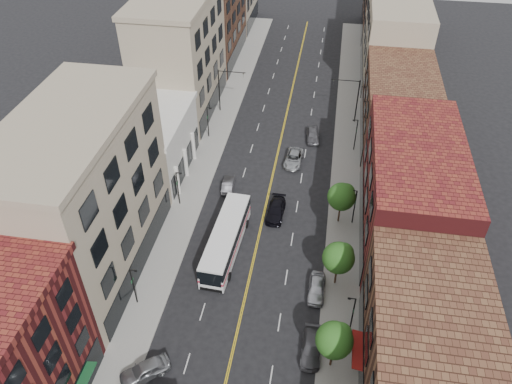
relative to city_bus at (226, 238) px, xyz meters
The scene contains 29 objects.
sidewalk_left 19.31m from the city_bus, 110.24° to the left, with size 4.00×110.00×0.15m, color gray.
sidewalk_right 22.51m from the city_bus, 53.48° to the left, with size 4.00×110.00×0.15m, color gray.
bldg_l_tanoffice 15.87m from the city_bus, 163.78° to the right, with size 10.00×22.00×18.00m, color tan.
bldg_l_white 19.68m from the city_bus, 134.21° to the left, with size 10.00×14.00×8.00m, color silver.
bldg_l_far_a 34.63m from the city_bus, 113.74° to the left, with size 10.00×20.00×18.00m, color tan.
bldg_l_far_b 53.12m from the city_bus, 104.97° to the left, with size 10.00×20.00×15.00m, color #552F22.
bldg_r_mid 21.91m from the city_bus, 19.06° to the left, with size 10.00×22.00×12.00m, color maroon.
bldg_r_far_a 34.78m from the city_bus, 54.02° to the left, with size 10.00×20.00×10.00m, color #552F22.
bldg_r_far_b 53.33m from the city_bus, 67.46° to the left, with size 10.00×22.00×14.00m, color tan.
bldg_r_far_c 72.06m from the city_bus, 73.57° to the left, with size 10.00×18.00×11.00m, color #552F22.
tree_r_1 18.26m from the city_bus, 45.35° to the right, with size 3.40×3.40×5.59m.
tree_r_2 13.25m from the city_bus, 12.82° to the right, with size 3.40×3.40×5.59m.
tree_r_3 14.75m from the city_bus, 29.13° to the left, with size 3.40×3.40×5.59m.
lamp_l_1 11.80m from the city_bus, 130.27° to the right, with size 0.81×0.55×5.05m.
lamp_l_2 10.40m from the city_bus, 137.22° to the left, with size 0.81×0.55×5.05m.
lamp_l_3 24.27m from the city_bus, 108.26° to the left, with size 0.81×0.55×5.05m.
lamp_r_1 16.92m from the city_bus, 32.09° to the right, with size 0.81×0.55×5.05m.
lamp_r_2 15.97m from the city_bus, 26.17° to the left, with size 0.81×0.55×5.05m.
lamp_r_3 27.13m from the city_bus, 58.15° to the left, with size 0.81×0.55×5.05m.
signal_mast_left 31.91m from the city_bus, 102.56° to the left, with size 4.49×0.18×7.20m.
signal_mast_right 34.00m from the city_bus, 66.30° to the left, with size 4.49×0.18×7.20m.
city_bus is the anchor object (origin of this frame).
car_angle_a 17.23m from the city_bus, 103.61° to the right, with size 1.88×4.67×1.59m, color #919398.
car_parked_mid 16.06m from the city_bus, 47.80° to the right, with size 1.90×4.66×1.35m, color #4E4D52.
car_parked_far 11.75m from the city_bus, 23.08° to the right, with size 1.77×4.40×1.50m, color silver.
car_lane_behind 11.53m from the city_bus, 100.80° to the left, with size 1.40×4.03×1.33m, color #57565C.
car_lane_a 8.63m from the city_bus, 55.38° to the left, with size 2.06×5.07×1.47m, color black.
car_lane_b 19.46m from the city_bus, 72.30° to the left, with size 2.39×5.19×1.44m, color #A9ADB1.
car_lane_c 26.34m from the city_bus, 72.05° to the left, with size 1.84×4.57×1.56m, color #58575D.
Camera 1 is at (6.61, -22.43, 42.27)m, focal length 35.00 mm.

